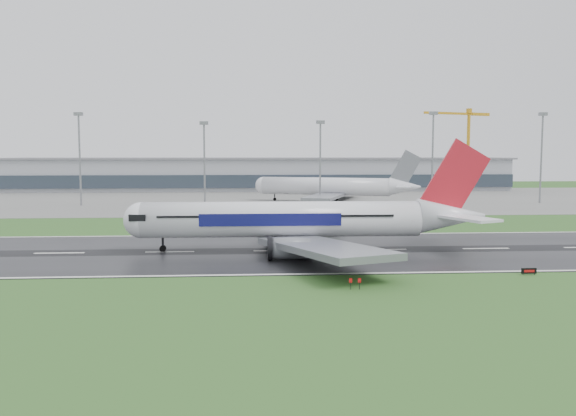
{
  "coord_description": "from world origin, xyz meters",
  "views": [
    {
      "loc": [
        -5.31,
        -110.82,
        18.49
      ],
      "look_at": [
        2.75,
        12.0,
        7.0
      ],
      "focal_mm": 37.4,
      "sensor_mm": 36.0,
      "label": 1
    }
  ],
  "objects": [
    {
      "name": "runway_sign",
      "position": [
        36.92,
        -24.12,
        0.52
      ],
      "size": [
        2.31,
        0.62,
        1.04
      ],
      "primitive_type": null,
      "rotation": [
        0.0,
        0.0,
        0.16
      ],
      "color": "black",
      "rests_on": "ground"
    },
    {
      "name": "parked_airliner",
      "position": [
        25.53,
        109.24,
        9.33
      ],
      "size": [
        79.25,
        76.63,
        18.5
      ],
      "primitive_type": null,
      "rotation": [
        0.0,
        0.0,
        -0.34
      ],
      "color": "silver",
      "rests_on": "apron"
    },
    {
      "name": "terminal",
      "position": [
        0.0,
        185.0,
        7.5
      ],
      "size": [
        240.0,
        36.0,
        15.0
      ],
      "primitive_type": "cube",
      "color": "#93969D",
      "rests_on": "ground"
    },
    {
      "name": "floodmast_2",
      "position": [
        -20.7,
        100.0,
        13.97
      ],
      "size": [
        0.64,
        0.64,
        27.94
      ],
      "primitive_type": "cylinder",
      "color": "gray",
      "rests_on": "ground"
    },
    {
      "name": "floodmast_1",
      "position": [
        -63.26,
        100.0,
        15.44
      ],
      "size": [
        0.64,
        0.64,
        30.89
      ],
      "primitive_type": "cylinder",
      "color": "gray",
      "rests_on": "ground"
    },
    {
      "name": "tower_crane",
      "position": [
        110.46,
        200.0,
        20.76
      ],
      "size": [
        40.14,
        16.21,
        41.51
      ],
      "primitive_type": null,
      "rotation": [
        0.0,
        0.0,
        0.34
      ],
      "color": "orange",
      "rests_on": "ground"
    },
    {
      "name": "floodmast_3",
      "position": [
        19.94,
        100.0,
        14.19
      ],
      "size": [
        0.64,
        0.64,
        28.38
      ],
      "primitive_type": "cylinder",
      "color": "gray",
      "rests_on": "ground"
    },
    {
      "name": "runway",
      "position": [
        0.0,
        0.0,
        0.05
      ],
      "size": [
        400.0,
        45.0,
        0.1
      ],
      "primitive_type": "cube",
      "color": "black",
      "rests_on": "ground"
    },
    {
      "name": "ground",
      "position": [
        0.0,
        0.0,
        0.0
      ],
      "size": [
        520.0,
        520.0,
        0.0
      ],
      "primitive_type": "plane",
      "color": "#27531E",
      "rests_on": "ground"
    },
    {
      "name": "floodmast_5",
      "position": [
        100.4,
        100.0,
        15.77
      ],
      "size": [
        0.64,
        0.64,
        31.54
      ],
      "primitive_type": "cylinder",
      "color": "gray",
      "rests_on": "ground"
    },
    {
      "name": "apron",
      "position": [
        0.0,
        125.0,
        0.04
      ],
      "size": [
        400.0,
        130.0,
        0.08
      ],
      "primitive_type": "cube",
      "color": "slate",
      "rests_on": "ground"
    },
    {
      "name": "floodmast_4",
      "position": [
        60.3,
        100.0,
        15.83
      ],
      "size": [
        0.64,
        0.64,
        31.65
      ],
      "primitive_type": "cylinder",
      "color": "gray",
      "rests_on": "ground"
    },
    {
      "name": "main_airliner",
      "position": [
        5.59,
        0.09,
        10.1
      ],
      "size": [
        68.27,
        65.08,
        19.99
      ],
      "primitive_type": null,
      "rotation": [
        0.0,
        0.0,
        -0.01
      ],
      "color": "white",
      "rests_on": "runway"
    }
  ]
}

